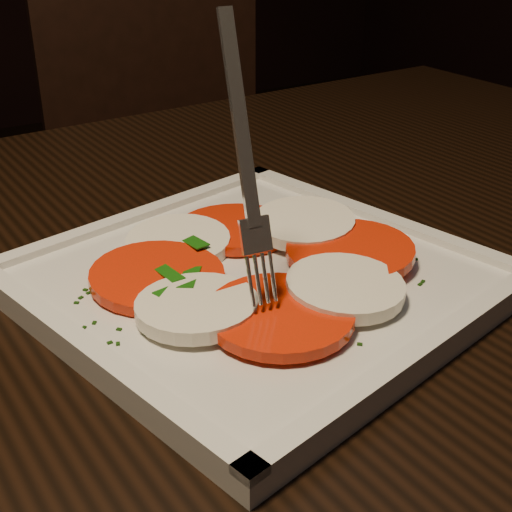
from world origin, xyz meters
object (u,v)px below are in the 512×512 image
table (274,315)px  chair (171,179)px  fork (240,157)px  plate (256,282)px

table → chair: bearing=74.7°
chair → fork: fork is taller
table → plate: plate is taller
chair → plate: size_ratio=2.99×
chair → fork: (-0.29, -0.80, 0.34)m
plate → fork: fork is taller
table → fork: (-0.11, -0.13, 0.22)m
table → plate: 0.16m
fork → plate: bearing=50.7°
chair → plate: bearing=-101.5°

